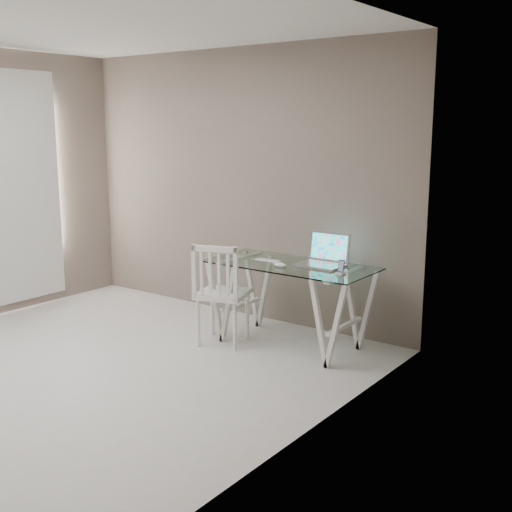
{
  "coord_description": "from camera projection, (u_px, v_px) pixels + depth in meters",
  "views": [
    {
      "loc": [
        4.0,
        -2.91,
        1.94
      ],
      "look_at": [
        0.84,
        1.4,
        0.85
      ],
      "focal_mm": 45.0,
      "sensor_mm": 36.0,
      "label": 1
    }
  ],
  "objects": [
    {
      "name": "chair",
      "position": [
        220.0,
        290.0,
        5.67
      ],
      "size": [
        0.54,
        0.54,
        0.93
      ],
      "rotation": [
        0.0,
        0.0,
        0.33
      ],
      "color": "white",
      "rests_on": "ground"
    },
    {
      "name": "laptop",
      "position": [
        324.0,
        257.0,
        5.59
      ],
      "size": [
        0.39,
        0.32,
        0.28
      ],
      "color": "#B7B6BB",
      "rests_on": "desk"
    },
    {
      "name": "keyboard",
      "position": [
        268.0,
        261.0,
        5.75
      ],
      "size": [
        0.25,
        0.11,
        0.01
      ],
      "primitive_type": "cube",
      "color": "silver",
      "rests_on": "desk"
    },
    {
      "name": "mouse",
      "position": [
        280.0,
        265.0,
        5.51
      ],
      "size": [
        0.12,
        0.07,
        0.04
      ],
      "primitive_type": "ellipsoid",
      "color": "white",
      "rests_on": "desk"
    },
    {
      "name": "desk",
      "position": [
        290.0,
        304.0,
        5.7
      ],
      "size": [
        1.5,
        0.7,
        0.75
      ],
      "color": "silver",
      "rests_on": "ground"
    },
    {
      "name": "phone_dock",
      "position": [
        341.0,
        270.0,
        5.25
      ],
      "size": [
        0.06,
        0.06,
        0.12
      ],
      "color": "white",
      "rests_on": "desk"
    },
    {
      "name": "room",
      "position": [
        47.0,
        156.0,
        4.72
      ],
      "size": [
        4.5,
        4.52,
        2.71
      ],
      "color": "beige",
      "rests_on": "ground"
    }
  ]
}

